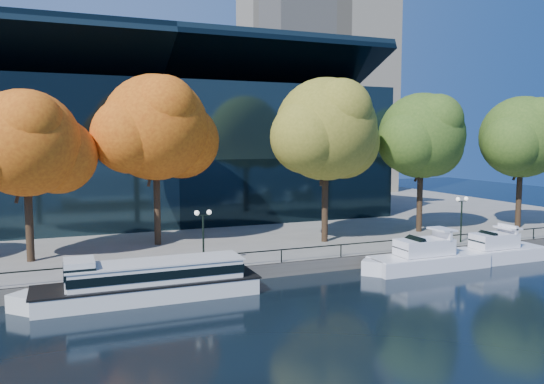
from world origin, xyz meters
name	(u,v)px	position (x,y,z in m)	size (l,w,h in m)	color
ground	(300,287)	(0.00, 0.00, 0.00)	(160.00, 160.00, 0.00)	black
promenade	(184,212)	(0.00, 36.38, 0.50)	(90.00, 67.08, 1.00)	slate
railing	(281,250)	(0.00, 3.25, 1.94)	(88.20, 0.08, 0.99)	black
convention_building	(158,152)	(-4.00, 31.79, 8.51)	(50.00, 24.57, 21.43)	black
office_tower	(314,9)	(28.00, 55.00, 33.02)	(22.50, 22.50, 65.90)	tan
tour_boat	(143,280)	(-10.35, 1.08, 1.23)	(15.21, 3.39, 2.89)	silver
cruiser_near	(424,257)	(10.97, 0.78, 0.98)	(10.84, 2.79, 3.14)	white
cruiser_far	(494,250)	(18.01, 0.85, 0.96)	(9.28, 2.57, 3.03)	white
tree_1	(28,145)	(-17.08, 10.49, 9.63)	(9.82, 8.05, 12.73)	black
tree_2	(158,130)	(-7.14, 13.40, 10.86)	(11.23, 9.21, 14.55)	black
tree_3	(328,132)	(6.88, 9.18, 10.73)	(11.20, 9.18, 14.41)	black
tree_4	(423,138)	(17.93, 10.35, 10.22)	(10.34, 8.48, 13.54)	black
tree_5	(523,139)	(28.94, 8.56, 10.10)	(10.34, 8.48, 13.42)	black
lamp_1	(203,225)	(-5.57, 4.50, 3.98)	(1.26, 0.36, 4.03)	black
lamp_2	(462,209)	(17.75, 4.50, 3.98)	(1.26, 0.36, 4.03)	black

